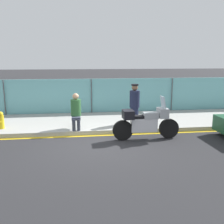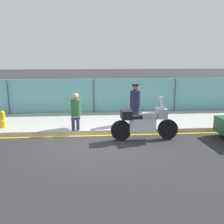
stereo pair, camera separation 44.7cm
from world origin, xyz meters
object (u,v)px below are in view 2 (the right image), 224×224
motorcycle (144,123)px  fire_hydrant (3,119)px  officer_standing (135,104)px  person_seated_on_curb (76,109)px

motorcycle → fire_hydrant: size_ratio=3.57×
officer_standing → fire_hydrant: bearing=-178.1°
motorcycle → fire_hydrant: 5.51m
motorcycle → person_seated_on_curb: size_ratio=1.77×
officer_standing → person_seated_on_curb: (-2.40, -0.48, -0.08)m
motorcycle → officer_standing: bearing=90.2°
officer_standing → person_seated_on_curb: size_ratio=1.21×
motorcycle → officer_standing: 1.74m
motorcycle → person_seated_on_curb: bearing=152.5°
officer_standing → person_seated_on_curb: officer_standing is taller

